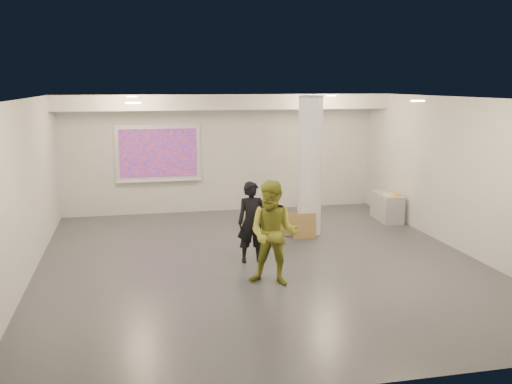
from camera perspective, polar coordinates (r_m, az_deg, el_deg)
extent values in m
cube|color=#373A40|center=(10.61, 0.47, -7.05)|extent=(8.00, 9.00, 0.01)
cube|color=white|center=(10.10, 0.50, 9.38)|extent=(8.00, 9.00, 0.01)
cube|color=beige|center=(14.62, -3.47, 3.91)|extent=(8.00, 0.01, 3.00)
cube|color=beige|center=(6.06, 10.09, -6.19)|extent=(8.00, 0.01, 3.00)
cube|color=beige|center=(10.14, -22.12, 0.06)|extent=(0.01, 9.00, 3.00)
cube|color=beige|center=(11.79, 19.80, 1.62)|extent=(0.01, 9.00, 3.00)
cube|color=silver|center=(13.98, -3.17, 9.03)|extent=(8.00, 1.10, 0.36)
cylinder|color=#FFD683|center=(12.34, -12.33, 9.31)|extent=(0.22, 0.22, 0.02)
cylinder|color=#FFD683|center=(13.12, 7.53, 9.53)|extent=(0.22, 0.22, 0.02)
cylinder|color=#FFD683|center=(8.34, -12.18, 8.70)|extent=(0.22, 0.22, 0.02)
cylinder|color=#FFD683|center=(9.46, 15.88, 8.75)|extent=(0.22, 0.22, 0.02)
cylinder|color=silver|center=(12.35, 5.41, 2.61)|extent=(0.52, 0.52, 3.00)
cube|color=silver|center=(14.41, -9.75, 3.88)|extent=(2.10, 0.06, 1.40)
cube|color=#0020CD|center=(14.37, -9.74, 3.86)|extent=(1.90, 0.01, 1.20)
cube|color=silver|center=(14.45, -9.65, 1.10)|extent=(2.10, 0.08, 0.04)
cube|color=#979A9C|center=(14.10, 12.96, -1.45)|extent=(0.56, 1.15, 0.65)
cube|color=silver|center=(13.86, 13.13, -0.25)|extent=(0.33, 0.37, 0.02)
cube|color=yellow|center=(13.81, 13.61, -0.30)|extent=(0.26, 0.31, 0.03)
cube|color=olive|center=(12.13, 4.88, -3.44)|extent=(0.50, 0.12, 0.55)
cube|color=olive|center=(12.40, 3.39, -3.19)|extent=(0.48, 0.23, 0.51)
imported|color=black|center=(10.45, -0.41, -3.04)|extent=(0.55, 0.37, 1.50)
imported|color=olive|center=(9.27, 1.76, -4.14)|extent=(1.04, 0.96, 1.72)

